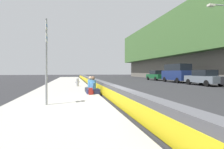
{
  "coord_description": "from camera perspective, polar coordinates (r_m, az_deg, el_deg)",
  "views": [
    {
      "loc": [
        -8.04,
        2.05,
        1.54
      ],
      "look_at": [
        7.72,
        -1.35,
        1.27
      ],
      "focal_mm": 29.92,
      "sensor_mm": 36.0,
      "label": 1
    }
  ],
  "objects": [
    {
      "name": "ground_plane",
      "position": [
        8.44,
        2.13,
        -9.57
      ],
      "size": [
        160.0,
        160.0,
        0.0
      ],
      "primitive_type": "plane",
      "color": "#232326",
      "rests_on": "ground"
    },
    {
      "name": "sidewalk_strip",
      "position": [
        8.2,
        -16.37,
        -9.43
      ],
      "size": [
        80.0,
        4.4,
        0.14
      ],
      "primitive_type": "cube",
      "color": "gray",
      "rests_on": "ground_plane"
    },
    {
      "name": "jersey_barrier",
      "position": [
        8.38,
        2.11,
        -6.72
      ],
      "size": [
        76.0,
        0.45,
        0.85
      ],
      "color": "#47474C",
      "rests_on": "ground_plane"
    },
    {
      "name": "route_sign_post",
      "position": [
        8.29,
        -19.45,
        5.53
      ],
      "size": [
        0.44,
        0.09,
        3.6
      ],
      "color": "gray",
      "rests_on": "sidewalk_strip"
    },
    {
      "name": "fire_hydrant",
      "position": [
        17.98,
        -10.52,
        -2.1
      ],
      "size": [
        0.26,
        0.46,
        0.88
      ],
      "color": "gray",
      "rests_on": "sidewalk_strip"
    },
    {
      "name": "seated_person_foreground",
      "position": [
        11.86,
        -5.82,
        -4.17
      ],
      "size": [
        0.73,
        0.84,
        1.1
      ],
      "color": "#23284C",
      "rests_on": "sidewalk_strip"
    },
    {
      "name": "seated_person_middle",
      "position": [
        13.31,
        -6.65,
        -3.68
      ],
      "size": [
        0.71,
        0.82,
        1.05
      ],
      "color": "#424247",
      "rests_on": "sidewalk_strip"
    },
    {
      "name": "backpack",
      "position": [
        11.39,
        -6.5,
        -5.14
      ],
      "size": [
        0.32,
        0.28,
        0.4
      ],
      "color": "maroon",
      "rests_on": "sidewalk_strip"
    },
    {
      "name": "parked_car_third",
      "position": [
        22.8,
        26.29,
        -0.85
      ],
      "size": [
        4.55,
        2.05,
        1.71
      ],
      "color": "slate",
      "rests_on": "ground_plane"
    },
    {
      "name": "parked_car_fourth",
      "position": [
        27.57,
        19.22,
        0.51
      ],
      "size": [
        5.14,
        2.18,
        2.56
      ],
      "color": "navy",
      "rests_on": "ground_plane"
    },
    {
      "name": "parked_car_midline",
      "position": [
        33.32,
        13.4,
        -0.24
      ],
      "size": [
        4.56,
        2.08,
        1.71
      ],
      "color": "#145128",
      "rests_on": "ground_plane"
    }
  ]
}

